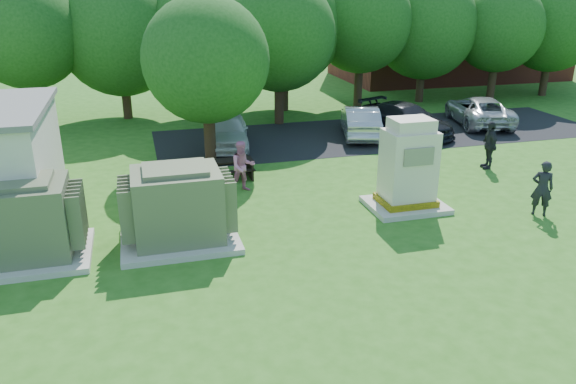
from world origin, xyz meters
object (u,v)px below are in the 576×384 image
object	(u,v)px
transformer_left	(22,223)
car_silver_b	(479,110)
person_by_generator	(542,188)
car_white	(228,130)
person_at_picnic	(243,167)
picnic_table	(230,167)
person_walking_right	(489,145)
transformer_right	(178,208)
car_silver_a	(360,121)
generator_cabinet	(408,170)
car_dark	(406,120)

from	to	relation	value
transformer_left	car_silver_b	world-z (taller)	transformer_left
person_by_generator	car_white	distance (m)	12.20
person_at_picnic	car_white	world-z (taller)	person_at_picnic
person_at_picnic	picnic_table	bearing A→B (deg)	91.37
person_walking_right	car_silver_b	distance (m)	6.98
transformer_right	car_silver_a	distance (m)	12.30
transformer_left	picnic_table	distance (m)	7.55
person_by_generator	car_silver_a	size ratio (longest dim) A/B	0.40
transformer_left	transformer_right	distance (m)	3.70
person_by_generator	person_walking_right	bearing A→B (deg)	-71.69
generator_cabinet	car_silver_b	distance (m)	11.97
generator_cabinet	person_at_picnic	xyz separation A→B (m)	(-4.44, 2.71, -0.37)
generator_cabinet	person_walking_right	bearing A→B (deg)	30.42
person_walking_right	car_white	bearing A→B (deg)	-109.73
car_silver_b	car_white	bearing A→B (deg)	17.27
transformer_right	car_white	bearing A→B (deg)	72.31
generator_cabinet	person_walking_right	world-z (taller)	generator_cabinet
transformer_left	person_at_picnic	size ratio (longest dim) A/B	1.79
car_dark	transformer_right	bearing A→B (deg)	-162.66
picnic_table	car_silver_b	size ratio (longest dim) A/B	0.32
person_at_picnic	person_walking_right	distance (m)	9.07
transformer_right	person_at_picnic	bearing A→B (deg)	54.79
transformer_right	car_silver_b	xyz separation A→B (m)	(14.93, 9.36, -0.31)
transformer_right	picnic_table	bearing A→B (deg)	65.29
car_dark	person_walking_right	bearing A→B (deg)	-103.57
transformer_left	transformer_right	size ratio (longest dim) A/B	1.00
person_by_generator	person_walking_right	size ratio (longest dim) A/B	0.95
transformer_left	car_silver_a	world-z (taller)	transformer_left
car_white	person_by_generator	bearing A→B (deg)	-42.85
generator_cabinet	person_at_picnic	distance (m)	5.21
picnic_table	person_by_generator	size ratio (longest dim) A/B	0.93
generator_cabinet	person_by_generator	xyz separation A→B (m)	(3.51, -1.54, -0.38)
picnic_table	person_walking_right	bearing A→B (deg)	-8.51
generator_cabinet	transformer_right	bearing A→B (deg)	-174.87
picnic_table	transformer_right	bearing A→B (deg)	-114.71
picnic_table	person_walking_right	world-z (taller)	person_walking_right
person_by_generator	car_silver_a	distance (m)	9.83
transformer_left	car_silver_b	xyz separation A→B (m)	(18.63, 9.36, -0.31)
person_by_generator	car_silver_a	xyz separation A→B (m)	(-1.66, 9.69, -0.14)
transformer_left	person_walking_right	bearing A→B (deg)	12.43
person_by_generator	person_walking_right	world-z (taller)	person_walking_right
generator_cabinet	picnic_table	distance (m)	6.22
transformer_right	person_at_picnic	world-z (taller)	transformer_right
person_at_picnic	car_white	size ratio (longest dim) A/B	0.42
picnic_table	car_silver_b	world-z (taller)	car_silver_b
generator_cabinet	car_silver_a	xyz separation A→B (m)	(1.85, 8.15, -0.52)
car_white	car_dark	distance (m)	7.96
person_walking_right	picnic_table	bearing A→B (deg)	-86.55
person_walking_right	car_silver_b	bearing A→B (deg)	161.76
transformer_left	person_walking_right	xyz separation A→B (m)	(15.11, 3.33, -0.10)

